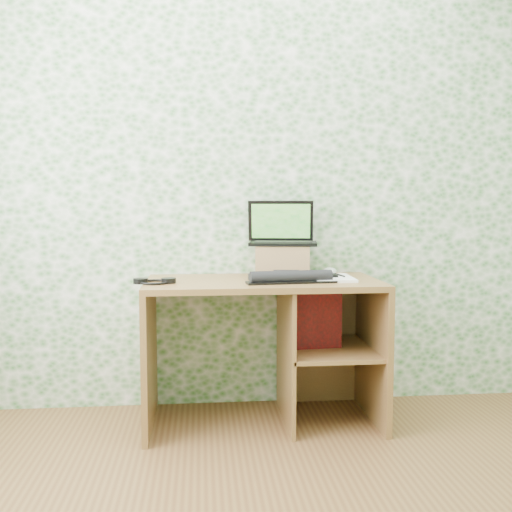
{
  "coord_description": "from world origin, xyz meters",
  "views": [
    {
      "loc": [
        -0.32,
        -1.46,
        1.13
      ],
      "look_at": [
        -0.04,
        1.39,
        0.88
      ],
      "focal_mm": 40.0,
      "sensor_mm": 36.0,
      "label": 1
    }
  ],
  "objects": [
    {
      "name": "wall_back",
      "position": [
        0.0,
        1.75,
        1.3
      ],
      "size": [
        3.5,
        0.0,
        3.5
      ],
      "primitive_type": "plane",
      "rotation": [
        1.57,
        0.0,
        0.0
      ],
      "color": "silver",
      "rests_on": "ground"
    },
    {
      "name": "desk",
      "position": [
        0.08,
        1.47,
        0.48
      ],
      "size": [
        1.2,
        0.6,
        0.75
      ],
      "color": "brown",
      "rests_on": "floor"
    },
    {
      "name": "riser",
      "position": [
        0.13,
        1.58,
        0.84
      ],
      "size": [
        0.32,
        0.28,
        0.17
      ],
      "primitive_type": "cube",
      "rotation": [
        0.0,
        0.0,
        -0.17
      ],
      "color": "olive",
      "rests_on": "desk"
    },
    {
      "name": "laptop",
      "position": [
        0.13,
        1.62,
        0.98
      ],
      "size": [
        0.4,
        0.31,
        0.24
      ],
      "rotation": [
        0.0,
        0.0,
        -0.17
      ],
      "color": "black",
      "rests_on": "riser"
    },
    {
      "name": "keyboard",
      "position": [
        0.13,
        1.37,
        0.77
      ],
      "size": [
        0.46,
        0.27,
        0.06
      ],
      "rotation": [
        0.0,
        0.0,
        0.1
      ],
      "color": "black",
      "rests_on": "desk"
    },
    {
      "name": "headphones",
      "position": [
        -0.55,
        1.37,
        0.76
      ],
      "size": [
        0.21,
        0.15,
        0.03
      ],
      "rotation": [
        0.0,
        0.0,
        -0.01
      ],
      "color": "black",
      "rests_on": "desk"
    },
    {
      "name": "notepad",
      "position": [
        0.36,
        1.44,
        0.76
      ],
      "size": [
        0.22,
        0.3,
        0.01
      ],
      "primitive_type": "cube",
      "rotation": [
        0.0,
        0.0,
        -0.03
      ],
      "color": "white",
      "rests_on": "desk"
    },
    {
      "name": "mouse",
      "position": [
        0.35,
        1.45,
        0.78
      ],
      "size": [
        0.07,
        0.11,
        0.03
      ],
      "primitive_type": "ellipsoid",
      "rotation": [
        0.0,
        0.0,
        0.1
      ],
      "color": "silver",
      "rests_on": "notepad"
    },
    {
      "name": "pen",
      "position": [
        0.41,
        1.47,
        0.77
      ],
      "size": [
        0.03,
        0.14,
        0.01
      ],
      "primitive_type": "cylinder",
      "rotation": [
        1.57,
        0.0,
        0.13
      ],
      "color": "black",
      "rests_on": "notepad"
    },
    {
      "name": "red_box",
      "position": [
        0.28,
        1.44,
        0.54
      ],
      "size": [
        0.26,
        0.1,
        0.3
      ],
      "primitive_type": "cube",
      "rotation": [
        0.0,
        0.0,
        0.08
      ],
      "color": "maroon",
      "rests_on": "desk"
    }
  ]
}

